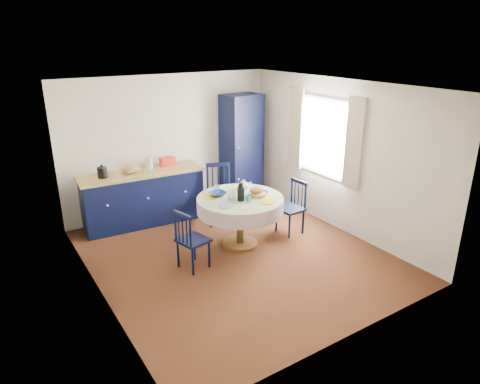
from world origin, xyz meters
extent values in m
plane|color=black|center=(0.00, 0.00, 0.00)|extent=(4.50, 4.50, 0.00)
plane|color=white|center=(0.00, 0.00, 2.50)|extent=(4.50, 4.50, 0.00)
cube|color=white|center=(0.00, 2.25, 1.25)|extent=(4.00, 0.02, 2.50)
cube|color=white|center=(-2.00, 0.00, 1.25)|extent=(0.02, 4.50, 2.50)
cube|color=white|center=(2.00, 0.00, 1.25)|extent=(0.02, 4.50, 2.50)
plane|color=white|center=(2.00, 0.30, 1.50)|extent=(0.00, 1.20, 1.20)
cube|color=beige|center=(1.92, -0.40, 1.55)|extent=(0.05, 0.34, 1.45)
cube|color=beige|center=(1.92, 1.00, 1.55)|extent=(0.05, 0.34, 1.45)
cube|color=black|center=(-0.71, 1.90, 0.45)|extent=(2.07, 0.75, 0.89)
cube|color=tan|center=(-0.71, 1.90, 0.91)|extent=(2.13, 0.79, 0.04)
cube|color=#B52A1B|center=(-0.18, 1.95, 1.01)|extent=(0.27, 0.16, 0.16)
cube|color=tan|center=(-0.89, 1.86, 0.94)|extent=(0.36, 0.26, 0.02)
ellipsoid|color=#C4844C|center=(-0.89, 1.86, 1.02)|extent=(0.31, 0.20, 0.13)
cylinder|color=silver|center=(-0.51, 1.98, 1.04)|extent=(0.12, 0.12, 0.22)
cube|color=black|center=(1.40, 2.00, 1.04)|extent=(0.78, 0.59, 2.08)
cylinder|color=white|center=(1.12, 1.73, 1.15)|extent=(0.04, 0.02, 0.04)
cylinder|color=white|center=(1.12, 1.73, 0.52)|extent=(0.04, 0.02, 0.04)
cylinder|color=brown|center=(0.23, 0.23, 0.03)|extent=(0.55, 0.55, 0.05)
cylinder|color=brown|center=(0.23, 0.23, 0.40)|extent=(0.12, 0.12, 0.73)
cylinder|color=brown|center=(0.23, 0.23, 0.78)|extent=(1.27, 1.27, 0.03)
cylinder|color=white|center=(0.23, 0.23, 0.68)|extent=(1.33, 1.33, 0.22)
cylinder|color=beige|center=(0.23, 0.23, 0.80)|extent=(1.33, 1.33, 0.01)
cylinder|color=#81ACAB|center=(-0.14, 0.05, 0.81)|extent=(0.22, 0.22, 0.01)
cylinder|color=yellow|center=(0.47, -0.13, 0.81)|extent=(0.22, 0.22, 0.01)
cylinder|color=navy|center=(0.63, 0.25, 0.81)|extent=(0.22, 0.22, 0.01)
cylinder|color=#97C880|center=(0.28, 0.63, 0.81)|extent=(0.22, 0.22, 0.01)
cylinder|color=yellow|center=(-0.14, 0.49, 0.81)|extent=(0.22, 0.22, 0.01)
cylinder|color=olive|center=(0.50, 0.16, 0.83)|extent=(0.28, 0.28, 0.05)
ellipsoid|color=#C4844C|center=(0.50, 0.16, 0.91)|extent=(0.26, 0.16, 0.11)
cube|color=silver|center=(0.13, 0.30, 0.82)|extent=(0.10, 0.07, 0.04)
cylinder|color=black|center=(-0.51, -0.10, 0.20)|extent=(0.03, 0.03, 0.41)
cylinder|color=black|center=(-0.58, 0.21, 0.20)|extent=(0.03, 0.03, 0.41)
cylinder|color=black|center=(-0.81, -0.17, 0.20)|extent=(0.03, 0.03, 0.41)
cylinder|color=black|center=(-0.88, 0.14, 0.20)|extent=(0.03, 0.03, 0.41)
cube|color=black|center=(-0.69, 0.02, 0.43)|extent=(0.46, 0.47, 0.04)
cylinder|color=black|center=(-0.82, -0.18, 0.65)|extent=(0.03, 0.03, 0.45)
cylinder|color=black|center=(-0.90, 0.14, 0.65)|extent=(0.03, 0.03, 0.45)
cube|color=black|center=(-0.86, -0.02, 0.86)|extent=(0.12, 0.36, 0.06)
cylinder|color=black|center=(-0.84, -0.10, 0.63)|extent=(0.02, 0.02, 0.38)
cylinder|color=black|center=(-0.86, -0.02, 0.63)|extent=(0.02, 0.02, 0.38)
cylinder|color=black|center=(-0.88, 0.06, 0.63)|extent=(0.02, 0.02, 0.38)
cylinder|color=black|center=(0.17, 1.08, 0.24)|extent=(0.04, 0.04, 0.48)
cylinder|color=black|center=(0.52, 0.93, 0.24)|extent=(0.04, 0.04, 0.48)
cylinder|color=black|center=(0.31, 1.40, 0.24)|extent=(0.04, 0.04, 0.48)
cylinder|color=black|center=(0.65, 1.26, 0.24)|extent=(0.04, 0.04, 0.48)
cube|color=black|center=(0.41, 1.17, 0.50)|extent=(0.60, 0.59, 0.04)
cylinder|color=black|center=(0.32, 1.42, 0.76)|extent=(0.04, 0.04, 0.53)
cylinder|color=black|center=(0.66, 1.28, 0.76)|extent=(0.04, 0.04, 0.53)
cube|color=black|center=(0.49, 1.35, 1.01)|extent=(0.41, 0.20, 0.07)
cylinder|color=black|center=(0.40, 1.39, 0.74)|extent=(0.02, 0.02, 0.44)
cylinder|color=black|center=(0.49, 1.35, 0.74)|extent=(0.02, 0.02, 0.44)
cylinder|color=black|center=(0.58, 1.31, 0.74)|extent=(0.02, 0.02, 0.44)
cylinder|color=black|center=(1.02, 0.33, 0.20)|extent=(0.03, 0.03, 0.41)
cylinder|color=black|center=(1.04, 0.01, 0.20)|extent=(0.03, 0.03, 0.41)
cylinder|color=black|center=(1.32, 0.35, 0.20)|extent=(0.03, 0.03, 0.41)
cylinder|color=black|center=(1.34, 0.02, 0.20)|extent=(0.03, 0.03, 0.41)
cube|color=black|center=(1.18, 0.18, 0.43)|extent=(0.40, 0.42, 0.04)
cylinder|color=black|center=(1.34, 0.35, 0.66)|extent=(0.03, 0.03, 0.46)
cylinder|color=black|center=(1.36, 0.02, 0.66)|extent=(0.03, 0.03, 0.46)
cube|color=black|center=(1.35, 0.19, 0.87)|extent=(0.06, 0.36, 0.06)
cylinder|color=black|center=(1.35, 0.27, 0.64)|extent=(0.02, 0.02, 0.38)
cylinder|color=black|center=(1.35, 0.19, 0.64)|extent=(0.02, 0.02, 0.38)
cylinder|color=black|center=(1.36, 0.10, 0.64)|extent=(0.02, 0.02, 0.38)
imported|color=silver|center=(0.09, 0.25, 0.85)|extent=(0.12, 0.12, 0.09)
imported|color=#35737C|center=(0.25, 0.03, 0.85)|extent=(0.10, 0.10, 0.10)
imported|color=black|center=(0.50, 0.53, 0.85)|extent=(0.12, 0.12, 0.09)
imported|color=silver|center=(0.07, 0.65, 0.85)|extent=(0.11, 0.11, 0.10)
imported|color=navy|center=(-0.02, 0.49, 0.84)|extent=(0.26, 0.26, 0.06)
camera|label=1|loc=(-3.06, -4.87, 3.13)|focal=32.00mm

